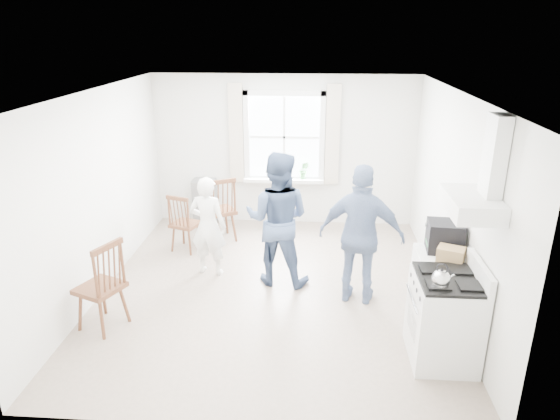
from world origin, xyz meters
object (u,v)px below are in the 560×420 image
object	(u,v)px
gas_stove	(445,318)
low_cabinet	(436,288)
windsor_chair_a	(222,203)
windsor_chair_b	(181,218)
person_left	(208,226)
person_right	(361,235)
stereo_stack	(445,237)
windsor_chair_c	(106,277)
person_mid	(277,219)

from	to	relation	value
gas_stove	low_cabinet	bearing A→B (deg)	84.32
windsor_chair_a	windsor_chair_b	size ratio (longest dim) A/B	1.17
person_left	windsor_chair_b	bearing A→B (deg)	-39.56
gas_stove	person_right	xyz separation A→B (m)	(-0.79, 1.15, 0.42)
stereo_stack	person_left	xyz separation A→B (m)	(-2.96, 0.99, -0.36)
low_cabinet	stereo_stack	distance (m)	0.63
windsor_chair_a	windsor_chair_c	world-z (taller)	windsor_chair_c
windsor_chair_b	windsor_chair_c	bearing A→B (deg)	-97.92
low_cabinet	person_mid	size ratio (longest dim) A/B	0.49
windsor_chair_a	low_cabinet	bearing A→B (deg)	-36.32
person_mid	windsor_chair_c	bearing A→B (deg)	44.73
low_cabinet	windsor_chair_a	xyz separation A→B (m)	(-2.92, 2.15, 0.22)
low_cabinet	windsor_chair_c	distance (m)	3.80
person_left	windsor_chair_c	bearing A→B (deg)	69.97
stereo_stack	person_mid	size ratio (longest dim) A/B	0.23
low_cabinet	person_left	bearing A→B (deg)	159.91
gas_stove	windsor_chair_b	xyz separation A→B (m)	(-3.40, 2.43, 0.09)
stereo_stack	windsor_chair_c	world-z (taller)	stereo_stack
person_mid	low_cabinet	bearing A→B (deg)	164.59
low_cabinet	gas_stove	bearing A→B (deg)	-95.68
low_cabinet	windsor_chair_a	bearing A→B (deg)	143.68
stereo_stack	windsor_chair_a	distance (m)	3.64
stereo_stack	person_mid	distance (m)	2.14
windsor_chair_c	person_mid	distance (m)	2.27
gas_stove	person_right	world-z (taller)	person_right
low_cabinet	person_left	size ratio (longest dim) A/B	0.63
windsor_chair_c	person_right	bearing A→B (deg)	16.49
windsor_chair_c	person_left	world-z (taller)	person_left
person_right	person_left	bearing A→B (deg)	-4.60
stereo_stack	windsor_chair_a	bearing A→B (deg)	145.05
gas_stove	person_right	distance (m)	1.45
person_mid	windsor_chair_a	bearing A→B (deg)	-42.33
gas_stove	stereo_stack	distance (m)	0.98
low_cabinet	windsor_chair_c	bearing A→B (deg)	-173.68
low_cabinet	stereo_stack	size ratio (longest dim) A/B	2.15
person_right	low_cabinet	bearing A→B (deg)	164.72
windsor_chair_b	person_left	size ratio (longest dim) A/B	0.66
stereo_stack	low_cabinet	bearing A→B (deg)	-123.73
person_left	gas_stove	bearing A→B (deg)	158.28
gas_stove	person_left	size ratio (longest dim) A/B	0.78
windsor_chair_a	windsor_chair_b	xyz separation A→B (m)	(-0.55, -0.42, -0.10)
windsor_chair_c	person_left	xyz separation A→B (m)	(0.86, 1.48, 0.04)
person_right	windsor_chair_b	bearing A→B (deg)	-13.93
stereo_stack	windsor_chair_b	xyz separation A→B (m)	(-3.52, 1.66, -0.50)
low_cabinet	windsor_chair_b	xyz separation A→B (m)	(-3.47, 1.73, 0.12)
stereo_stack	person_right	xyz separation A→B (m)	(-0.90, 0.37, -0.17)
windsor_chair_b	windsor_chair_c	size ratio (longest dim) A/B	0.85
gas_stove	windsor_chair_a	bearing A→B (deg)	135.04
gas_stove	person_right	bearing A→B (deg)	124.49
person_mid	person_right	distance (m)	1.16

